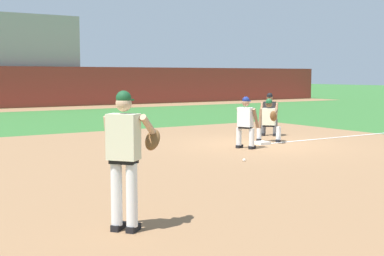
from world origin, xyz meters
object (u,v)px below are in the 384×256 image
object	(u,v)px
baseball	(244,160)
baserunner	(246,120)
first_baseman	(269,118)
pitcher	(126,152)
first_base_bag	(262,143)
umpire	(269,113)

from	to	relation	value
baseball	baserunner	xyz separation A→B (m)	(1.44, 1.77, 0.76)
first_baseman	baserunner	bearing A→B (deg)	-153.48
baseball	pitcher	bearing A→B (deg)	-143.13
first_base_bag	baserunner	xyz separation A→B (m)	(-0.97, -0.44, 0.75)
baserunner	first_baseman	bearing A→B (deg)	26.52
baseball	pitcher	xyz separation A→B (m)	(-4.84, -3.63, 1.02)
first_base_bag	baseball	bearing A→B (deg)	-137.57
pitcher	baseball	bearing A→B (deg)	36.87
first_base_bag	first_baseman	world-z (taller)	first_baseman
umpire	baserunner	bearing A→B (deg)	-142.33
baseball	pitcher	world-z (taller)	pitcher
first_base_bag	first_baseman	xyz separation A→B (m)	(0.55, 0.32, 0.69)
baserunner	pitcher	bearing A→B (deg)	-139.34
first_base_bag	baserunner	size ratio (longest dim) A/B	0.26
first_baseman	first_base_bag	bearing A→B (deg)	-149.86
baseball	first_baseman	world-z (taller)	first_baseman
first_base_bag	baseball	xyz separation A→B (m)	(-2.42, -2.21, -0.01)
first_base_bag	pitcher	distance (m)	9.37
baseball	pitcher	size ratio (longest dim) A/B	0.04
umpire	first_baseman	bearing A→B (deg)	-131.35
first_baseman	baserunner	distance (m)	1.70
baserunner	first_base_bag	bearing A→B (deg)	24.37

